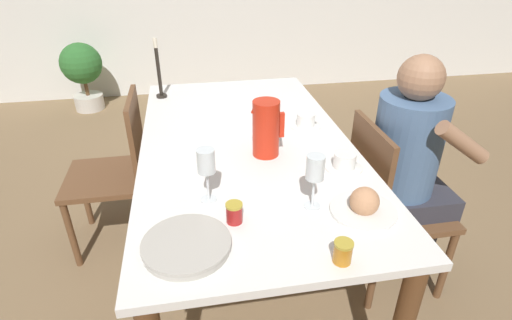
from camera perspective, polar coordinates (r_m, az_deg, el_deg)
name	(u,v)px	position (r m, az deg, el deg)	size (l,w,h in m)	color
ground_plane	(248,268)	(2.26, -1.18, -15.24)	(20.00, 20.00, 0.00)	#7F6647
dining_table	(246,162)	(1.85, -1.40, -0.34)	(0.93, 1.71, 0.78)	white
chair_person_side	(387,203)	(2.01, 18.27, -5.90)	(0.42, 0.42, 0.88)	brown
chair_opposite	(118,170)	(2.30, -19.16, -1.30)	(0.42, 0.42, 0.88)	brown
person_seated	(411,159)	(1.95, 21.27, 0.07)	(0.39, 0.41, 1.18)	#33333D
red_pitcher	(266,128)	(1.64, 1.44, 4.57)	(0.14, 0.11, 0.24)	red
wine_glass_water	(315,170)	(1.31, 8.45, -1.43)	(0.06, 0.06, 0.20)	white
wine_glass_juice	(206,164)	(1.34, -7.12, -0.60)	(0.06, 0.06, 0.20)	white
teacup_near_person	(344,162)	(1.62, 12.52, -0.30)	(0.15, 0.15, 0.07)	white
teacup_across	(306,121)	(1.95, 7.12, 5.52)	(0.15, 0.15, 0.07)	white
serving_tray	(187,245)	(1.22, -9.89, -11.90)	(0.27, 0.27, 0.03)	#B7B2A8
bread_plate	(364,205)	(1.38, 15.17, -6.22)	(0.22, 0.22, 0.10)	white
jam_jar_amber	(234,212)	(1.29, -3.13, -7.43)	(0.06, 0.06, 0.07)	#A81E1E
jam_jar_red	(343,251)	(1.18, 12.31, -12.60)	(0.06, 0.06, 0.07)	#C67A1E
candlestick_tall	(159,75)	(2.33, -13.67, 11.71)	(0.06, 0.06, 0.33)	black
potted_plant	(82,70)	(4.41, -23.55, 11.72)	(0.40, 0.40, 0.68)	beige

